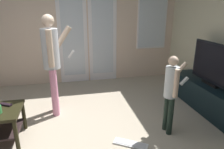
% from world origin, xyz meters
% --- Properties ---
extents(ground_plane, '(5.59, 4.90, 0.02)m').
position_xyz_m(ground_plane, '(0.00, 0.00, -0.01)').
color(ground_plane, '#B2A48E').
extents(wall_back_with_doors, '(5.59, 0.09, 2.74)m').
position_xyz_m(wall_back_with_doors, '(0.11, 2.42, 1.33)').
color(wall_back_with_doors, beige).
rests_on(wall_back_with_doors, ground_plane).
extents(tv_stand, '(0.43, 1.72, 0.45)m').
position_xyz_m(tv_stand, '(2.48, 0.49, 0.23)').
color(tv_stand, black).
rests_on(tv_stand, ground_plane).
extents(flat_screen_tv, '(0.08, 0.98, 0.69)m').
position_xyz_m(flat_screen_tv, '(2.48, 0.50, 0.80)').
color(flat_screen_tv, black).
rests_on(flat_screen_tv, tv_stand).
extents(person_adult, '(0.48, 0.44, 1.58)m').
position_xyz_m(person_adult, '(-0.03, 0.94, 0.94)').
color(person_adult, pink).
rests_on(person_adult, ground_plane).
extents(person_child, '(0.41, 0.30, 1.09)m').
position_xyz_m(person_child, '(1.52, 0.05, 0.65)').
color(person_child, '#1E2C23').
rests_on(person_child, ground_plane).
extents(loose_keyboard, '(0.44, 0.35, 0.02)m').
position_xyz_m(loose_keyboard, '(0.92, -0.13, 0.01)').
color(loose_keyboard, white).
rests_on(loose_keyboard, ground_plane).
extents(tv_remote_black, '(0.17, 0.13, 0.02)m').
position_xyz_m(tv_remote_black, '(-0.63, 0.44, 0.46)').
color(tv_remote_black, black).
rests_on(tv_remote_black, coffee_table).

